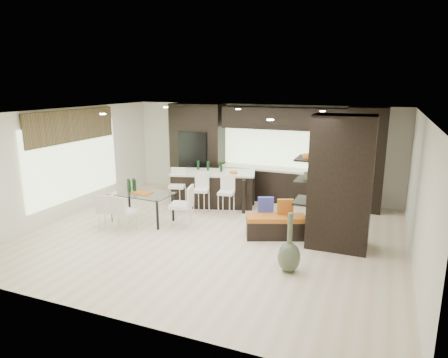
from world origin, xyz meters
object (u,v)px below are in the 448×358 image
at_px(chair_near, 125,214).
at_px(bench, 276,227).
at_px(stool_right, 226,200).
at_px(dining_table, 143,207).
at_px(chair_far, 108,212).
at_px(floor_vase, 290,243).
at_px(kitchen_island, 213,188).
at_px(chair_end, 181,208).
at_px(stool_left, 177,194).
at_px(stool_mid, 201,197).

bearing_deg(chair_near, bench, 22.88).
distance_m(stool_right, dining_table, 2.07).
xyz_separation_m(stool_right, chair_far, (-2.20, -1.82, -0.03)).
xyz_separation_m(bench, floor_vase, (0.63, -1.50, 0.30)).
distance_m(kitchen_island, floor_vase, 4.29).
height_order(stool_right, chair_end, chair_end).
relative_size(kitchen_island, stool_right, 2.66).
distance_m(stool_left, stool_mid, 0.69).
height_order(stool_right, bench, stool_right).
height_order(chair_near, chair_end, chair_end).
height_order(floor_vase, chair_near, floor_vase).
bearing_deg(chair_far, stool_mid, 32.67).
distance_m(stool_left, floor_vase, 4.30).
distance_m(kitchen_island, bench, 2.81).
height_order(stool_mid, dining_table, stool_mid).
height_order(floor_vase, chair_end, floor_vase).
distance_m(stool_mid, chair_near, 2.11).
xyz_separation_m(stool_right, floor_vase, (2.17, -2.42, 0.13)).
xyz_separation_m(stool_left, stool_right, (1.38, 0.01, -0.03)).
bearing_deg(dining_table, chair_end, 2.75).
relative_size(stool_right, chair_near, 1.07).
relative_size(stool_right, chair_far, 1.08).
bearing_deg(stool_left, bench, -33.18).
bearing_deg(stool_left, chair_near, -117.12).
relative_size(stool_right, bench, 0.66).
height_order(kitchen_island, chair_near, kitchen_island).
distance_m(stool_left, dining_table, 1.16).
relative_size(stool_left, floor_vase, 0.82).
distance_m(kitchen_island, stool_mid, 0.77).
distance_m(stool_mid, stool_right, 0.69).
height_order(kitchen_island, dining_table, kitchen_island).
height_order(stool_right, floor_vase, floor_vase).
height_order(dining_table, chair_far, chair_far).
xyz_separation_m(kitchen_island, chair_end, (0.01, -1.89, -0.01)).
bearing_deg(floor_vase, chair_end, 155.32).
bearing_deg(stool_right, stool_mid, 172.30).
bearing_deg(chair_far, chair_end, 7.18).
bearing_deg(bench, stool_left, 141.01).
relative_size(kitchen_island, chair_end, 2.46).
xyz_separation_m(stool_mid, floor_vase, (2.86, -2.43, 0.13)).
bearing_deg(chair_near, chair_end, 41.14).
bearing_deg(kitchen_island, dining_table, -135.73).
height_order(stool_left, floor_vase, floor_vase).
xyz_separation_m(stool_left, stool_mid, (0.69, 0.01, -0.03)).
xyz_separation_m(chair_near, chair_far, (-0.46, 0.00, -0.00)).
bearing_deg(dining_table, chair_far, -120.30).
relative_size(stool_mid, floor_vase, 0.76).
bearing_deg(floor_vase, bench, 112.77).
bearing_deg(stool_mid, bench, -38.98).
height_order(dining_table, chair_end, chair_end).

